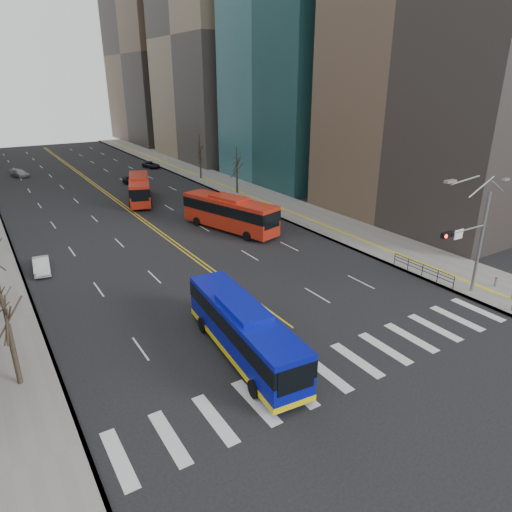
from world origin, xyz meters
The scene contains 16 objects.
ground centered at (0.00, 0.00, 0.00)m, with size 220.00×220.00×0.00m, color black.
sidewalk_right centered at (17.50, 45.00, 0.07)m, with size 7.00×130.00×0.15m, color gray.
crosswalk centered at (0.00, 0.00, 0.01)m, with size 26.70×4.00×0.01m.
centerline centered at (0.00, 55.00, 0.01)m, with size 0.55×100.00×0.01m.
office_towers centered at (0.12, 68.51, 23.92)m, with size 83.00×134.00×58.00m.
signal_mast centered at (13.77, 2.00, 4.86)m, with size 5.37×0.37×9.39m.
pedestrian_railing centered at (14.30, 6.00, 0.82)m, with size 0.06×6.06×1.02m.
bollards centered at (16.27, -0.17, 0.55)m, with size 2.87×3.17×0.78m.
street_trees centered at (-7.18, 34.55, 4.87)m, with size 35.20×47.20×7.60m.
blue_bus centered at (-4.22, 4.00, 1.78)m, with size 3.47×11.82×3.40m.
red_bus_near centered at (6.86, 25.73, 2.10)m, with size 6.05×12.30×3.79m.
red_bus_far centered at (2.67, 43.03, 1.95)m, with size 5.83×11.26×3.50m.
car_white centered at (-12.50, 24.07, 0.61)m, with size 1.29×3.71×1.22m, color silver.
car_dark_mid centered at (5.33, 53.39, 0.75)m, with size 1.77×4.39×1.50m, color black.
car_silver centered at (-9.16, 69.85, 0.60)m, with size 1.69×4.15×1.20m, color #9D9CA1.
car_dark_far centered at (12.50, 65.93, 0.57)m, with size 1.88×4.09×1.14m, color black.
Camera 1 is at (-16.07, -16.25, 15.62)m, focal length 32.00 mm.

